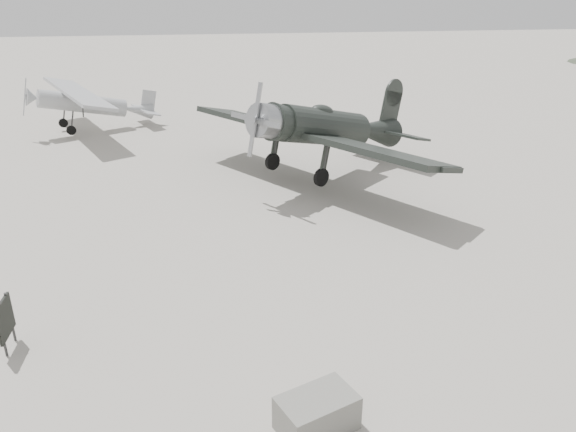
% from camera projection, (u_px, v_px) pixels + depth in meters
% --- Properties ---
extents(ground, '(160.00, 160.00, 0.00)m').
position_uv_depth(ground, '(265.00, 285.00, 15.91)').
color(ground, gray).
rests_on(ground, ground).
extents(lowwing_monoplane, '(10.46, 11.74, 4.14)m').
position_uv_depth(lowwing_monoplane, '(329.00, 128.00, 23.71)').
color(lowwing_monoplane, black).
rests_on(lowwing_monoplane, ground).
extents(highwing_monoplane, '(7.37, 9.80, 2.84)m').
position_uv_depth(highwing_monoplane, '(88.00, 100.00, 31.30)').
color(highwing_monoplane, '#9FA2A4').
rests_on(highwing_monoplane, ground).
extents(equipment_block, '(1.70, 1.39, 0.73)m').
position_uv_depth(equipment_block, '(317.00, 413.00, 10.69)').
color(equipment_block, slate).
rests_on(equipment_block, ground).
extents(sign_board, '(0.10, 0.91, 1.31)m').
position_uv_depth(sign_board, '(5.00, 320.00, 12.88)').
color(sign_board, '#333333').
rests_on(sign_board, ground).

